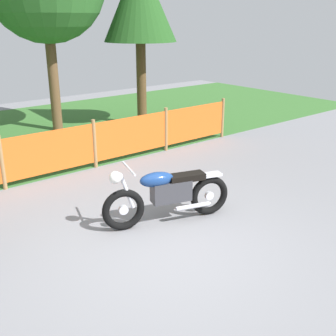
# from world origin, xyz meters

# --- Properties ---
(ground) EXTENTS (24.00, 24.00, 0.02)m
(ground) POSITION_xyz_m (0.00, 0.00, -0.01)
(ground) COLOR gray
(barrier_fence) EXTENTS (9.80, 0.08, 1.05)m
(barrier_fence) POSITION_xyz_m (0.00, 3.59, 0.54)
(barrier_fence) COLOR #997547
(barrier_fence) RESTS_ON ground
(tree_rightmost) EXTENTS (2.05, 2.05, 4.69)m
(tree_rightmost) POSITION_xyz_m (4.01, 6.09, 3.50)
(tree_rightmost) COLOR brown
(tree_rightmost) RESTS_ON ground
(motorcycle_lead) EXTENTS (2.04, 0.85, 0.99)m
(motorcycle_lead) POSITION_xyz_m (0.56, 0.62, 0.48)
(motorcycle_lead) COLOR black
(motorcycle_lead) RESTS_ON ground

